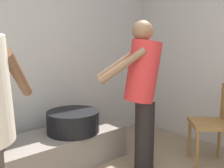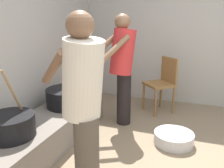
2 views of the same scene
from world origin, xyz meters
The scene contains 4 objects.
hearth_ledge centered at (0.16, 1.78, 0.18)m, with size 2.08×0.60×0.36m, color slate.
cooking_pot_secondary centered at (0.63, 1.73, 0.47)m, with size 0.57×0.57×0.23m.
cook_in_red_shirt centered at (1.07, 1.13, 0.87)m, with size 0.71×0.64×1.53m.
chair_brown_wood centered at (1.76, 0.67, 0.49)m, with size 0.57×0.57×0.88m.
Camera 1 is at (-0.73, -0.43, 1.26)m, focal length 38.19 mm.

